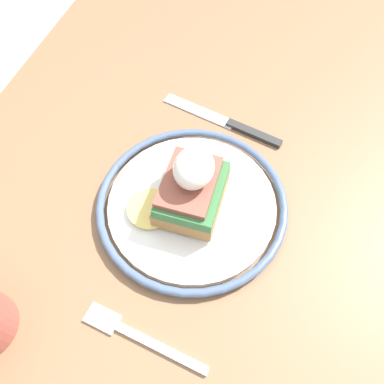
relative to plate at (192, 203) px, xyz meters
name	(u,v)px	position (x,y,z in m)	size (l,w,h in m)	color
ground_plane	(207,342)	(-0.02, -0.05, -0.74)	(6.00, 6.00, 0.00)	#B2ADA3
dining_table	(221,262)	(-0.02, -0.05, -0.11)	(1.14, 0.79, 0.73)	#846042
plate	(192,203)	(0.00, 0.00, 0.00)	(0.24, 0.24, 0.02)	white
sandwich	(191,187)	(0.00, 0.00, 0.04)	(0.10, 0.11, 0.09)	#9E703D
fork	(138,337)	(-0.17, 0.01, -0.01)	(0.04, 0.14, 0.00)	silver
knife	(230,124)	(0.15, -0.01, -0.01)	(0.06, 0.19, 0.01)	#2D2D2D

